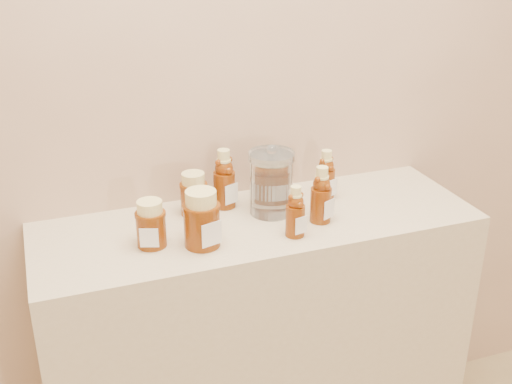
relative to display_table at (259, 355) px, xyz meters
name	(u,v)px	position (x,y,z in m)	size (l,w,h in m)	color
wall_back	(233,39)	(0.00, 0.20, 0.90)	(3.50, 0.02, 2.70)	tan
display_table	(259,355)	(0.00, 0.00, 0.00)	(1.20, 0.40, 0.90)	#BFB08B
bear_bottle_back_left	(224,175)	(-0.06, 0.12, 0.55)	(0.07, 0.07, 0.19)	#5A2307
bear_bottle_back_mid	(271,172)	(0.09, 0.13, 0.53)	(0.05, 0.05, 0.16)	#5A2307
bear_bottle_back_right	(326,172)	(0.23, 0.07, 0.53)	(0.06, 0.06, 0.17)	#5A2307
bear_bottle_front_left	(295,208)	(0.06, -0.11, 0.53)	(0.05, 0.05, 0.16)	#5A2307
bear_bottle_front_right	(321,191)	(0.15, -0.06, 0.54)	(0.06, 0.06, 0.18)	#5A2307
honey_jar_left	(151,224)	(-0.30, -0.04, 0.51)	(0.08, 0.08, 0.12)	#5A2307
honey_jar_back	(194,194)	(-0.15, 0.10, 0.51)	(0.08, 0.08, 0.12)	#5A2307
honey_jar_front	(202,219)	(-0.18, -0.08, 0.52)	(0.09, 0.09, 0.15)	#5A2307
glass_canister	(271,180)	(0.05, 0.04, 0.55)	(0.13, 0.13, 0.19)	white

